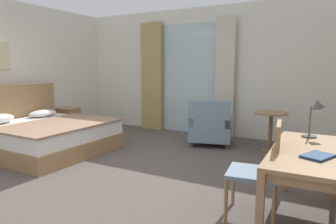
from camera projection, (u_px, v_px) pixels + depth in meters
The scene contains 14 objects.
ground at pixel (105, 180), 4.13m from camera, with size 6.41×6.98×0.10m, color #564C47.
wall_back at pixel (199, 72), 6.72m from camera, with size 6.01×0.12×2.76m, color white.
balcony_glass_door at pixel (188, 79), 6.78m from camera, with size 1.35×0.02×2.43m, color silver.
curtain_panel_left at pixel (152, 77), 7.11m from camera, with size 0.54×0.10×2.49m, color tan.
curtain_panel_right at pixel (225, 78), 6.26m from camera, with size 0.40×0.10×2.49m, color beige.
bed at pixel (45, 135), 5.32m from camera, with size 2.00×1.93×1.15m.
nightstand at pixel (69, 120), 6.89m from camera, with size 0.42×0.37×0.56m.
writing_desk at pixel (306, 158), 2.78m from camera, with size 0.62×1.50×0.73m.
desk_chair at pixel (263, 166), 2.90m from camera, with size 0.52×0.51×0.96m.
desk_lamp at pixel (316, 111), 3.22m from camera, with size 0.21×0.19×0.43m.
closed_book at pixel (318, 156), 2.53m from camera, with size 0.19×0.27×0.02m, color navy.
armchair_by_window at pixel (210, 127), 5.70m from camera, with size 0.92×0.88×0.88m.
round_cafe_table at pixel (271, 123), 5.25m from camera, with size 0.57×0.57×0.70m.
framed_picture at pixel (0, 56), 5.64m from camera, with size 0.03×0.40×0.52m.
Camera 1 is at (2.66, -3.04, 1.48)m, focal length 32.22 mm.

